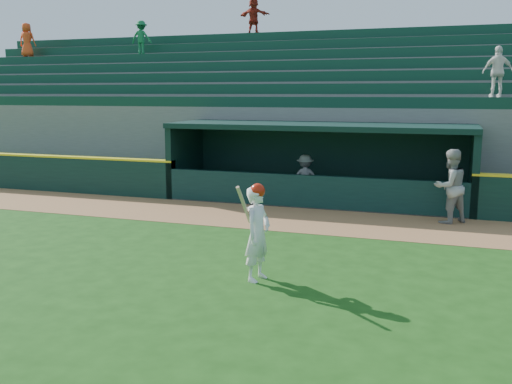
# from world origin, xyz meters

# --- Properties ---
(ground) EXTENTS (120.00, 120.00, 0.00)m
(ground) POSITION_xyz_m (0.00, 0.00, 0.00)
(ground) COLOR #184411
(ground) RESTS_ON ground
(warning_track) EXTENTS (40.00, 3.00, 0.01)m
(warning_track) POSITION_xyz_m (0.00, 4.90, 0.01)
(warning_track) COLOR #95653B
(warning_track) RESTS_ON ground
(dugout_player_front) EXTENTS (1.21, 1.18, 1.96)m
(dugout_player_front) POSITION_xyz_m (3.96, 5.80, 0.98)
(dugout_player_front) COLOR #9B9B96
(dugout_player_front) RESTS_ON ground
(dugout_player_inside) EXTENTS (1.06, 0.77, 1.47)m
(dugout_player_inside) POSITION_xyz_m (-0.42, 7.69, 0.74)
(dugout_player_inside) COLOR gray
(dugout_player_inside) RESTS_ON ground
(dugout) EXTENTS (9.40, 2.80, 2.46)m
(dugout) POSITION_xyz_m (0.00, 8.00, 1.36)
(dugout) COLOR slate
(dugout) RESTS_ON ground
(stands) EXTENTS (34.50, 6.25, 7.46)m
(stands) POSITION_xyz_m (0.01, 12.57, 2.39)
(stands) COLOR slate
(stands) RESTS_ON ground
(batter_at_plate) EXTENTS (0.54, 0.84, 1.82)m
(batter_at_plate) POSITION_xyz_m (0.67, -0.27, 0.91)
(batter_at_plate) COLOR white
(batter_at_plate) RESTS_ON ground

